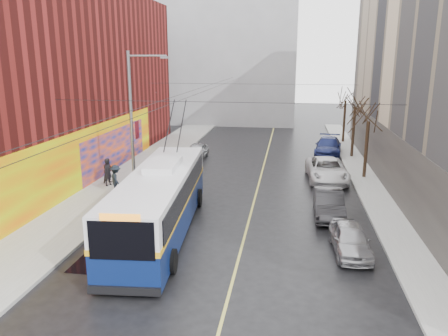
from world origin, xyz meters
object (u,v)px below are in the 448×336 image
(parked_car_b, at_px, (329,204))
(pedestrian_a, at_px, (108,172))
(pedestrian_c, at_px, (116,179))
(parked_car_c, at_px, (327,170))
(pedestrian_b, at_px, (109,171))
(tree_near, at_px, (369,111))
(tree_far, at_px, (346,93))
(parked_car_d, at_px, (328,146))
(following_car, at_px, (197,151))
(tree_mid, at_px, (356,98))
(streetlight_pole, at_px, (134,119))
(trolleybus, at_px, (160,201))
(parked_car_a, at_px, (350,239))

(parked_car_b, xyz_separation_m, pedestrian_a, (-14.35, 3.46, 0.34))
(parked_car_b, distance_m, pedestrian_c, 13.22)
(parked_car_c, height_order, pedestrian_b, pedestrian_b)
(tree_near, bearing_deg, tree_far, 90.00)
(tree_far, distance_m, pedestrian_b, 25.85)
(tree_near, bearing_deg, pedestrian_c, -157.92)
(parked_car_c, bearing_deg, tree_far, 75.98)
(parked_car_d, relative_size, pedestrian_a, 2.98)
(following_car, bearing_deg, tree_mid, 12.62)
(parked_car_d, relative_size, pedestrian_c, 2.92)
(parked_car_b, bearing_deg, tree_mid, 78.54)
(tree_near, relative_size, pedestrian_c, 3.42)
(parked_car_d, height_order, pedestrian_c, pedestrian_c)
(tree_mid, xyz_separation_m, pedestrian_b, (-17.78, -11.31, -4.24))
(streetlight_pole, height_order, following_car, streetlight_pole)
(parked_car_b, xyz_separation_m, following_car, (-10.28, 12.98, -0.05))
(streetlight_pole, xyz_separation_m, parked_car_d, (13.14, 13.77, -4.05))
(tree_far, relative_size, pedestrian_c, 3.50)
(trolleybus, height_order, following_car, trolleybus)
(tree_far, relative_size, parked_car_a, 1.69)
(parked_car_a, height_order, pedestrian_b, pedestrian_b)
(streetlight_pole, relative_size, tree_near, 1.41)
(tree_far, xyz_separation_m, parked_car_c, (-2.77, -14.92, -4.34))
(tree_near, bearing_deg, trolleybus, -134.13)
(streetlight_pole, distance_m, tree_far, 25.09)
(parked_car_c, xyz_separation_m, pedestrian_a, (-14.78, -4.00, 0.27))
(trolleybus, distance_m, pedestrian_b, 9.88)
(tree_far, relative_size, parked_car_b, 1.49)
(streetlight_pole, bearing_deg, pedestrian_a, 156.02)
(tree_near, relative_size, parked_car_a, 1.65)
(tree_far, relative_size, parked_car_d, 1.20)
(parked_car_a, height_order, parked_car_b, parked_car_b)
(trolleybus, bearing_deg, pedestrian_c, 125.48)
(tree_mid, xyz_separation_m, tree_far, (0.00, 7.00, -0.11))
(pedestrian_b, bearing_deg, parked_car_a, -76.89)
(tree_mid, distance_m, pedestrian_a, 21.63)
(tree_mid, relative_size, parked_car_c, 1.16)
(parked_car_b, xyz_separation_m, parked_car_c, (0.43, 7.46, 0.07))
(tree_mid, height_order, parked_car_c, tree_mid)
(parked_car_c, distance_m, pedestrian_a, 15.31)
(trolleybus, height_order, parked_car_b, trolleybus)
(tree_near, height_order, pedestrian_c, tree_near)
(trolleybus, relative_size, following_car, 3.29)
(parked_car_d, bearing_deg, pedestrian_a, -133.72)
(parked_car_b, relative_size, parked_car_c, 0.77)
(tree_near, relative_size, parked_car_b, 1.45)
(tree_far, bearing_deg, following_car, -145.11)
(parked_car_c, distance_m, pedestrian_c, 14.68)
(parked_car_b, relative_size, pedestrian_b, 2.56)
(trolleybus, bearing_deg, parked_car_b, 18.94)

